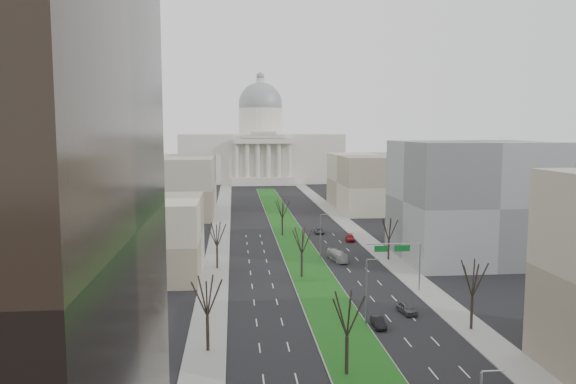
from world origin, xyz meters
TOP-DOWN VIEW (x-y plane):
  - ground at (0.00, 120.00)m, footprint 600.00×600.00m
  - median at (0.00, 118.99)m, footprint 8.00×222.03m
  - sidewalk_left at (-17.50, 95.00)m, footprint 5.00×330.00m
  - sidewalk_right at (17.50, 95.00)m, footprint 5.00×330.00m
  - capitol at (0.00, 269.59)m, footprint 80.00×46.00m
  - building_beige_left at (-33.00, 85.00)m, footprint 26.00×22.00m
  - building_grey_right at (34.00, 92.00)m, footprint 28.00×26.00m
  - building_far_left at (-35.00, 160.00)m, footprint 30.00×40.00m
  - building_far_right at (35.00, 165.00)m, footprint 30.00×40.00m
  - tree_left_mid at (-17.20, 48.00)m, footprint 5.40×5.40m
  - tree_left_far at (-17.20, 88.00)m, footprint 5.28×5.28m
  - tree_right_mid at (17.20, 52.00)m, footprint 5.52×5.52m
  - tree_right_far at (17.20, 92.00)m, footprint 5.04×5.04m
  - tree_median_a at (-2.00, 40.00)m, footprint 5.40×5.40m
  - tree_median_b at (-2.00, 80.00)m, footprint 5.40×5.40m
  - tree_median_c at (-2.00, 120.00)m, footprint 5.40×5.40m
  - streetlamp_median_b at (3.76, 55.00)m, footprint 1.90×0.20m
  - streetlamp_median_c at (3.76, 95.00)m, footprint 1.90×0.20m
  - mast_arm_signs at (13.49, 70.03)m, footprint 9.12×0.24m
  - car_grey_near at (10.75, 59.33)m, footprint 2.31×4.58m
  - car_black at (5.20, 54.18)m, footprint 1.53×4.15m
  - car_red at (13.50, 112.04)m, footprint 2.71×5.22m
  - car_grey_far at (7.68, 122.45)m, footprint 2.49×4.93m
  - box_van at (6.73, 92.40)m, footprint 3.03×7.73m

SIDE VIEW (x-z plane):
  - ground at x=0.00m, z-range 0.00..0.00m
  - sidewalk_left at x=-17.50m, z-range 0.00..0.15m
  - sidewalk_right at x=17.50m, z-range 0.00..0.15m
  - median at x=0.00m, z-range 0.00..0.20m
  - car_grey_far at x=7.68m, z-range 0.00..1.34m
  - car_black at x=5.20m, z-range 0.00..1.36m
  - car_red at x=13.50m, z-range 0.00..1.45m
  - car_grey_near at x=10.75m, z-range 0.00..1.49m
  - box_van at x=6.73m, z-range 0.00..2.10m
  - streetlamp_median_b at x=3.76m, z-range 0.23..9.39m
  - streetlamp_median_c at x=3.76m, z-range 0.23..9.39m
  - mast_arm_signs at x=13.49m, z-range 2.06..10.15m
  - tree_right_far at x=17.20m, z-range 1.99..11.07m
  - tree_left_far at x=-17.20m, z-range 2.09..11.59m
  - tree_left_mid at x=-17.20m, z-range 2.14..11.86m
  - tree_median_a at x=-2.00m, z-range 2.14..11.86m
  - tree_median_b at x=-2.00m, z-range 2.14..11.86m
  - tree_median_c at x=-2.00m, z-range 2.14..11.86m
  - building_beige_left at x=-33.00m, z-range 0.00..14.00m
  - tree_right_mid at x=17.20m, z-range 2.19..12.12m
  - building_far_left at x=-35.00m, z-range 0.00..18.00m
  - building_far_right at x=35.00m, z-range 0.00..18.00m
  - building_grey_right at x=34.00m, z-range 0.00..24.00m
  - capitol at x=0.00m, z-range -11.19..43.81m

